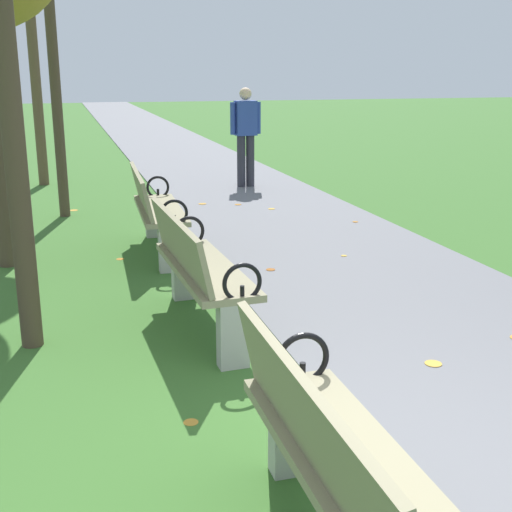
{
  "coord_description": "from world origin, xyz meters",
  "views": [
    {
      "loc": [
        -1.43,
        -2.07,
        1.93
      ],
      "look_at": [
        -0.05,
        2.74,
        0.55
      ],
      "focal_mm": 47.61,
      "sensor_mm": 36.0,
      "label": 1
    }
  ],
  "objects_px": {
    "pedestrian_walking": "(246,132)",
    "park_bench_1": "(342,468)",
    "park_bench_3": "(155,209)",
    "park_bench_2": "(198,268)"
  },
  "relations": [
    {
      "from": "park_bench_2",
      "to": "pedestrian_walking",
      "type": "distance_m",
      "value": 6.48
    },
    {
      "from": "park_bench_1",
      "to": "pedestrian_walking",
      "type": "bearing_deg",
      "value": 77.06
    },
    {
      "from": "park_bench_1",
      "to": "park_bench_3",
      "type": "height_order",
      "value": "same"
    },
    {
      "from": "park_bench_2",
      "to": "park_bench_1",
      "type": "bearing_deg",
      "value": -90.0
    },
    {
      "from": "park_bench_3",
      "to": "park_bench_1",
      "type": "bearing_deg",
      "value": -90.0
    },
    {
      "from": "park_bench_1",
      "to": "park_bench_3",
      "type": "relative_size",
      "value": 0.99
    },
    {
      "from": "park_bench_1",
      "to": "park_bench_2",
      "type": "height_order",
      "value": "same"
    },
    {
      "from": "pedestrian_walking",
      "to": "park_bench_1",
      "type": "bearing_deg",
      "value": -102.94
    },
    {
      "from": "park_bench_1",
      "to": "park_bench_2",
      "type": "xyz_separation_m",
      "value": [
        0.0,
        2.75,
        0.0
      ]
    },
    {
      "from": "park_bench_2",
      "to": "park_bench_3",
      "type": "distance_m",
      "value": 2.32
    }
  ]
}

